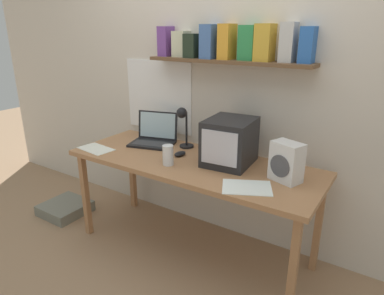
# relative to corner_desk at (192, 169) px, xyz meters

# --- Properties ---
(ground_plane) EXTENTS (12.00, 12.00, 0.00)m
(ground_plane) POSITION_rel_corner_desk_xyz_m (0.00, 0.00, -0.69)
(ground_plane) COLOR #A37F5E
(back_wall) EXTENTS (5.60, 0.24, 2.60)m
(back_wall) POSITION_rel_corner_desk_xyz_m (-0.00, 0.43, 0.62)
(back_wall) COLOR beige
(back_wall) RESTS_ON ground_plane
(corner_desk) EXTENTS (1.84, 0.69, 0.75)m
(corner_desk) POSITION_rel_corner_desk_xyz_m (0.00, 0.00, 0.00)
(corner_desk) COLOR #AE784D
(corner_desk) RESTS_ON ground_plane
(crt_monitor) EXTENTS (0.33, 0.39, 0.32)m
(crt_monitor) POSITION_rel_corner_desk_xyz_m (0.24, 0.10, 0.22)
(crt_monitor) COLOR #232326
(crt_monitor) RESTS_ON corner_desk
(laptop) EXTENTS (0.40, 0.35, 0.25)m
(laptop) POSITION_rel_corner_desk_xyz_m (-0.48, 0.17, 0.12)
(laptop) COLOR black
(laptop) RESTS_ON corner_desk
(desk_lamp) EXTENTS (0.11, 0.14, 0.33)m
(desk_lamp) POSITION_rel_corner_desk_xyz_m (-0.21, 0.20, 0.27)
(desk_lamp) COLOR black
(desk_lamp) RESTS_ON corner_desk
(juice_glass) EXTENTS (0.08, 0.08, 0.14)m
(juice_glass) POSITION_rel_corner_desk_xyz_m (-0.10, -0.15, 0.12)
(juice_glass) COLOR white
(juice_glass) RESTS_ON corner_desk
(space_heater) EXTENTS (0.21, 0.18, 0.25)m
(space_heater) POSITION_rel_corner_desk_xyz_m (0.67, 0.03, 0.18)
(space_heater) COLOR white
(space_heater) RESTS_ON corner_desk
(computer_mouse) EXTENTS (0.08, 0.11, 0.03)m
(computer_mouse) POSITION_rel_corner_desk_xyz_m (-0.13, 0.04, 0.08)
(computer_mouse) COLOR black
(computer_mouse) RESTS_ON corner_desk
(loose_paper_near_monitor) EXTENTS (0.35, 0.32, 0.00)m
(loose_paper_near_monitor) POSITION_rel_corner_desk_xyz_m (0.51, -0.19, 0.06)
(loose_paper_near_monitor) COLOR white
(loose_paper_near_monitor) RESTS_ON corner_desk
(loose_paper_near_laptop) EXTENTS (0.30, 0.20, 0.00)m
(loose_paper_near_laptop) POSITION_rel_corner_desk_xyz_m (-0.77, -0.20, 0.06)
(loose_paper_near_laptop) COLOR white
(loose_paper_near_laptop) RESTS_ON corner_desk
(floor_cushion) EXTENTS (0.38, 0.38, 0.10)m
(floor_cushion) POSITION_rel_corner_desk_xyz_m (-1.30, -0.18, -0.64)
(floor_cushion) COLOR gray
(floor_cushion) RESTS_ON ground_plane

